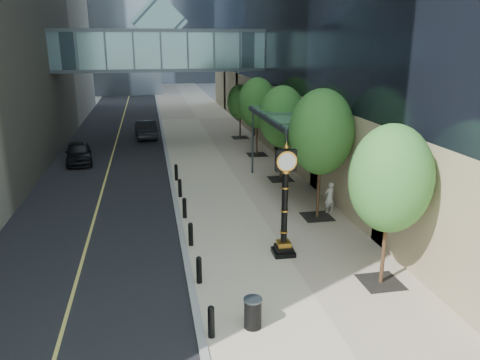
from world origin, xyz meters
name	(u,v)px	position (x,y,z in m)	size (l,w,h in m)	color
ground	(312,349)	(0.00, 0.00, 0.00)	(320.00, 320.00, 0.00)	gray
road	(122,121)	(-7.00, 40.00, 0.01)	(8.00, 180.00, 0.02)	black
sidewalk	(197,119)	(1.00, 40.00, 0.03)	(8.00, 180.00, 0.06)	#C0B194
curb	(160,120)	(-3.00, 40.00, 0.04)	(0.25, 180.00, 0.07)	gray
skywalk	(160,47)	(-3.00, 28.00, 7.71)	(17.00, 4.20, 5.80)	slate
entrance_canopy	(290,117)	(3.48, 14.00, 4.19)	(3.00, 8.00, 4.38)	#383F44
bollard_row	(187,221)	(-2.70, 9.00, 0.51)	(0.20, 16.20, 0.90)	black
street_trees	(290,122)	(3.60, 14.38, 3.89)	(3.00, 28.50, 6.16)	black
street_clock	(285,209)	(0.84, 5.83, 2.00)	(0.86, 0.86, 4.48)	black
trash_bin	(253,314)	(-1.43, 1.24, 0.51)	(0.52, 0.52, 0.90)	black
pedestrian	(330,197)	(4.39, 9.97, 0.84)	(0.57, 0.37, 1.57)	beige
car_near	(79,153)	(-9.10, 22.71, 0.75)	(1.72, 4.28, 1.46)	black
car_far	(146,129)	(-4.50, 30.72, 0.80)	(1.66, 4.75, 1.56)	black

